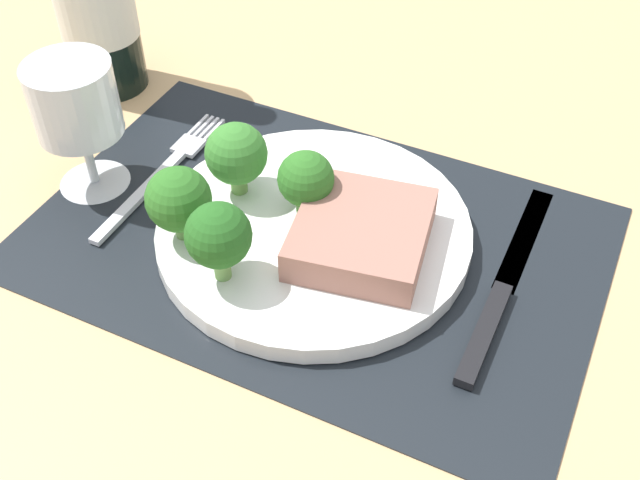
% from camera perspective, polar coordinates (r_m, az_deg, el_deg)
% --- Properties ---
extents(ground_plane, '(1.40, 1.10, 0.03)m').
position_cam_1_polar(ground_plane, '(0.65, -0.44, -0.99)').
color(ground_plane, tan).
extents(placemat, '(0.46, 0.30, 0.00)m').
position_cam_1_polar(placemat, '(0.64, -0.45, 0.05)').
color(placemat, black).
rests_on(placemat, ground_plane).
extents(plate, '(0.26, 0.26, 0.02)m').
position_cam_1_polar(plate, '(0.63, -0.45, 0.67)').
color(plate, white).
rests_on(plate, placemat).
extents(steak, '(0.12, 0.12, 0.03)m').
position_cam_1_polar(steak, '(0.60, 3.07, 0.46)').
color(steak, '#9E6B5B').
rests_on(steak, plate).
extents(broccoli_back_left, '(0.05, 0.05, 0.07)m').
position_cam_1_polar(broccoli_back_left, '(0.56, -7.52, 0.28)').
color(broccoli_back_left, '#6B994C').
rests_on(broccoli_back_left, plate).
extents(broccoli_center, '(0.05, 0.05, 0.06)m').
position_cam_1_polar(broccoli_center, '(0.62, -1.06, 4.48)').
color(broccoli_center, '#5B8942').
rests_on(broccoli_center, plate).
extents(broccoli_near_steak, '(0.05, 0.05, 0.06)m').
position_cam_1_polar(broccoli_near_steak, '(0.60, -10.41, 2.94)').
color(broccoli_near_steak, '#5B8942').
rests_on(broccoli_near_steak, plate).
extents(broccoli_front_edge, '(0.05, 0.05, 0.07)m').
position_cam_1_polar(broccoli_front_edge, '(0.63, -6.20, 6.31)').
color(broccoli_front_edge, '#6B994C').
rests_on(broccoli_front_edge, plate).
extents(fork, '(0.02, 0.19, 0.01)m').
position_cam_1_polar(fork, '(0.71, -11.58, 4.88)').
color(fork, silver).
rests_on(fork, placemat).
extents(knife, '(0.02, 0.23, 0.01)m').
position_cam_1_polar(knife, '(0.61, 13.23, -3.80)').
color(knife, black).
rests_on(knife, placemat).
extents(wine_glass, '(0.07, 0.07, 0.12)m').
position_cam_1_polar(wine_glass, '(0.67, -17.60, 9.34)').
color(wine_glass, silver).
rests_on(wine_glass, ground_plane).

